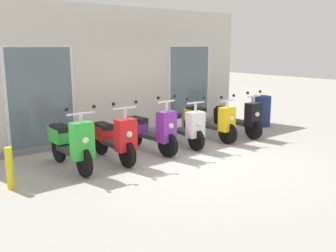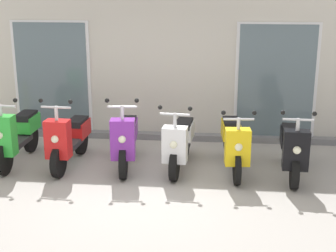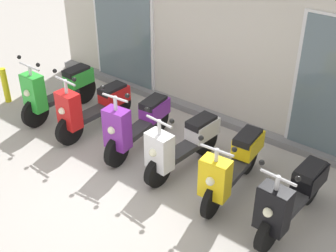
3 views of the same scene
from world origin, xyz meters
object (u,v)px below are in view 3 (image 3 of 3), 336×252
Objects in this scene: scooter_green at (57,89)px; curb_bollard at (5,85)px; scooter_white at (182,144)px; scooter_black at (292,197)px; scooter_red at (93,107)px; scooter_purple at (137,123)px; scooter_yellow at (232,165)px.

curb_bollard is (-1.21, -0.29, -0.17)m from scooter_green.
scooter_white is 1.82m from scooter_black.
scooter_white is at bearing 175.96° from scooter_black.
scooter_red is at bearing -0.19° from scooter_green.
scooter_purple is 1.01× the size of scooter_black.
scooter_purple reaches higher than scooter_red.
scooter_yellow is at bearing 3.48° from curb_bollard.
curb_bollard is (-4.88, -0.30, -0.14)m from scooter_yellow.
scooter_yellow is at bearing -2.10° from scooter_white.
scooter_purple reaches higher than scooter_black.
scooter_red reaches higher than scooter_yellow.
scooter_green reaches higher than curb_bollard.
scooter_white reaches higher than curb_bollard.
scooter_purple is 2.72m from scooter_black.
scooter_black is (4.60, -0.09, -0.06)m from scooter_green.
curb_bollard is at bearing -178.02° from scooter_black.
curb_bollard is (-5.81, -0.20, -0.11)m from scooter_black.
scooter_black is 2.34× the size of curb_bollard.
scooter_green is 1.01× the size of scooter_yellow.
scooter_red is 2.75m from scooter_yellow.
scooter_green is at bearing -178.98° from scooter_purple.
scooter_red reaches higher than curb_bollard.
scooter_red reaches higher than scooter_white.
scooter_yellow is at bearing -0.97° from scooter_purple.
scooter_black is at bearing -4.04° from scooter_white.
scooter_white is (1.87, 0.04, -0.01)m from scooter_red.
scooter_white is (0.90, 0.00, -0.02)m from scooter_purple.
scooter_purple is 3.12m from curb_bollard.
scooter_purple is 1.79m from scooter_yellow.
scooter_red reaches higher than scooter_green.
scooter_red is 1.04× the size of scooter_white.
scooter_black is at bearing 1.98° from curb_bollard.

